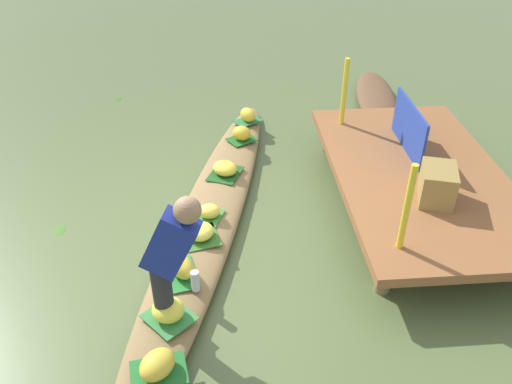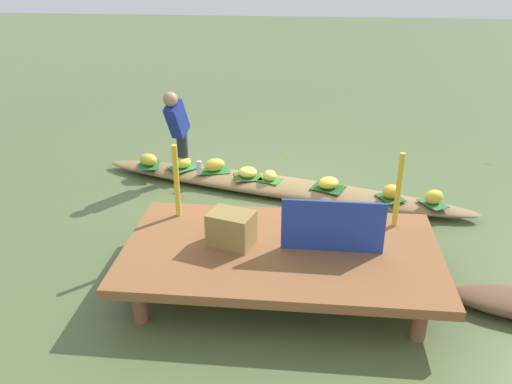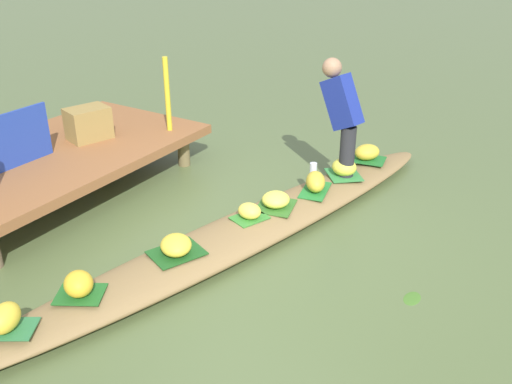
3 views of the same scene
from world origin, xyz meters
TOP-DOWN VIEW (x-y plane):
  - canal_water at (0.00, 0.00)m, footprint 40.00×40.00m
  - dock_platform at (-0.19, 2.28)m, footprint 3.20×1.80m
  - vendor_boat at (0.00, 0.00)m, footprint 5.47×1.94m
  - leaf_mat_0 at (1.44, -0.33)m, footprint 0.50×0.50m
  - banana_bunch_0 at (1.44, -0.33)m, footprint 0.36×0.37m
  - leaf_mat_1 at (0.10, 0.01)m, footprint 0.38×0.33m
  - banana_bunch_1 at (0.10, 0.01)m, footprint 0.20×0.23m
  - leaf_mat_2 at (-1.53, 0.43)m, footprint 0.41×0.43m
  - banana_bunch_2 at (-1.53, 0.43)m, footprint 0.31×0.32m
  - leaf_mat_3 at (0.43, -0.08)m, footprint 0.45×0.42m
  - banana_bunch_3 at (0.43, -0.08)m, footprint 0.32×0.31m
  - leaf_mat_4 at (-0.72, 0.20)m, footprint 0.51×0.46m
  - banana_bunch_4 at (-0.72, 0.20)m, footprint 0.39×0.39m
  - leaf_mat_5 at (1.97, -0.37)m, footprint 0.36×0.46m
  - banana_bunch_5 at (1.97, -0.37)m, footprint 0.37×0.36m
  - leaf_mat_6 at (-2.05, 0.55)m, footprint 0.40×0.44m
  - banana_bunch_6 at (-2.05, 0.55)m, footprint 0.32×0.28m
  - leaf_mat_7 at (0.94, -0.24)m, footprint 0.49×0.34m
  - banana_bunch_7 at (0.94, -0.24)m, footprint 0.37×0.32m
  - vendor_person at (1.45, -0.25)m, footprint 0.29×0.50m
  - water_bottle at (1.14, -0.11)m, footprint 0.08×0.08m
  - market_banner at (-0.69, 2.28)m, footprint 1.02×0.04m
  - railing_post_east at (1.01, 1.68)m, footprint 0.06×0.06m
  - produce_crate at (0.32, 2.25)m, footprint 0.51×0.44m
  - drifting_plant_1 at (-0.04, -1.57)m, footprint 0.20×0.13m

SIDE VIEW (x-z plane):
  - canal_water at x=0.00m, z-range 0.00..0.00m
  - drifting_plant_1 at x=-0.04m, z-range 0.00..0.01m
  - vendor_boat at x=0.00m, z-range 0.00..0.19m
  - leaf_mat_0 at x=1.44m, z-range 0.19..0.20m
  - leaf_mat_1 at x=0.10m, z-range 0.19..0.20m
  - leaf_mat_2 at x=-1.53m, z-range 0.19..0.20m
  - leaf_mat_3 at x=0.43m, z-range 0.19..0.20m
  - leaf_mat_4 at x=-0.72m, z-range 0.19..0.20m
  - leaf_mat_5 at x=1.97m, z-range 0.19..0.20m
  - leaf_mat_6 at x=-2.05m, z-range 0.19..0.20m
  - leaf_mat_7 at x=0.94m, z-range 0.19..0.20m
  - banana_bunch_1 at x=0.10m, z-range 0.19..0.33m
  - banana_bunch_3 at x=0.43m, z-range 0.19..0.33m
  - banana_bunch_4 at x=-0.72m, z-range 0.19..0.34m
  - banana_bunch_5 at x=1.97m, z-range 0.19..0.37m
  - banana_bunch_0 at x=1.44m, z-range 0.19..0.37m
  - banana_bunch_2 at x=-1.53m, z-range 0.19..0.37m
  - banana_bunch_6 at x=-2.05m, z-range 0.19..0.38m
  - banana_bunch_7 at x=0.94m, z-range 0.19..0.38m
  - water_bottle at x=1.14m, z-range 0.19..0.39m
  - dock_platform at x=-0.19m, z-range 0.16..0.61m
  - produce_crate at x=0.32m, z-range 0.44..0.80m
  - market_banner at x=-0.69m, z-range 0.44..0.99m
  - railing_post_east at x=1.01m, z-range 0.44..1.29m
  - vendor_person at x=1.45m, z-range 0.27..1.48m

